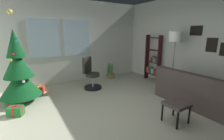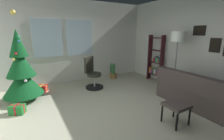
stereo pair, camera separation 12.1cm
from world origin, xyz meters
TOP-DOWN VIEW (x-y plane):
  - ground_plane at (0.00, 0.00)m, footprint 5.31×5.65m
  - wall_back_with_windows at (-0.02, 2.87)m, footprint 5.31×0.12m
  - wall_right_with_frames at (2.70, -0.00)m, footprint 0.12×5.65m
  - couch at (2.03, -0.79)m, footprint 1.65×2.04m
  - footstool at (0.78, -0.84)m, footprint 0.42×0.41m
  - holiday_tree at (-1.76, 1.86)m, footprint 0.97×0.97m
  - gift_box_red at (-1.30, 2.27)m, footprint 0.36×0.36m
  - gift_box_green at (-1.92, 1.13)m, footprint 0.35×0.31m
  - office_chair at (0.17, 1.82)m, footprint 0.57×0.58m
  - bookshelf at (2.44, 1.39)m, footprint 0.18×0.64m
  - floor_lamp at (2.14, 0.32)m, footprint 0.39×0.39m
  - potted_plant at (1.23, 2.38)m, footprint 0.35×0.39m

SIDE VIEW (x-z plane):
  - ground_plane at x=0.00m, z-range -0.10..0.00m
  - gift_box_red at x=-1.30m, z-range 0.00..0.20m
  - gift_box_green at x=-1.92m, z-range 0.00..0.21m
  - potted_plant at x=1.23m, z-range -0.05..0.61m
  - couch at x=2.03m, z-range -0.13..0.71m
  - footstool at x=0.78m, z-range 0.15..0.57m
  - office_chair at x=0.17m, z-range -0.11..0.89m
  - bookshelf at x=2.44m, z-range -0.09..1.56m
  - holiday_tree at x=-1.76m, z-range -0.37..1.89m
  - wall_right_with_frames at x=2.70m, z-range 0.00..2.83m
  - wall_back_with_windows at x=-0.02m, z-range 0.01..2.84m
  - floor_lamp at x=2.14m, z-range 0.64..2.41m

